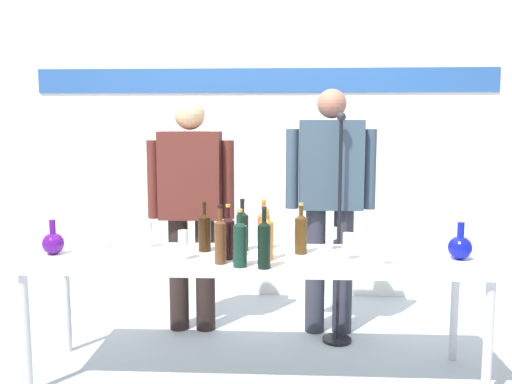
# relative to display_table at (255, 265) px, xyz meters

# --- Properties ---
(ground_plane) EXTENTS (10.00, 10.00, 0.00)m
(ground_plane) POSITION_rel_display_table_xyz_m (0.00, 0.00, -0.68)
(ground_plane) COLOR #AAB4BE
(back_wall) EXTENTS (5.54, 0.11, 3.00)m
(back_wall) POSITION_rel_display_table_xyz_m (0.00, 1.59, 0.82)
(back_wall) COLOR white
(back_wall) RESTS_ON ground
(display_table) EXTENTS (2.63, 0.66, 0.73)m
(display_table) POSITION_rel_display_table_xyz_m (0.00, 0.00, 0.00)
(display_table) COLOR white
(display_table) RESTS_ON ground
(decanter_blue_left) EXTENTS (0.13, 0.13, 0.21)m
(decanter_blue_left) POSITION_rel_display_table_xyz_m (-1.19, -0.02, 0.12)
(decanter_blue_left) COLOR #511084
(decanter_blue_left) RESTS_ON display_table
(decanter_blue_right) EXTENTS (0.13, 0.13, 0.22)m
(decanter_blue_right) POSITION_rel_display_table_xyz_m (1.17, -0.02, 0.13)
(decanter_blue_right) COLOR #0D15B4
(decanter_blue_right) RESTS_ON display_table
(presenter_left) EXTENTS (0.62, 0.22, 1.67)m
(presenter_left) POSITION_rel_display_table_xyz_m (-0.50, 0.72, 0.28)
(presenter_left) COLOR black
(presenter_left) RESTS_ON ground
(presenter_right) EXTENTS (0.63, 0.22, 1.74)m
(presenter_right) POSITION_rel_display_table_xyz_m (0.50, 0.72, 0.32)
(presenter_right) COLOR #31323E
(presenter_right) RESTS_ON ground
(wine_bottle_0) EXTENTS (0.07, 0.07, 0.33)m
(wine_bottle_0) POSITION_rel_display_table_xyz_m (-0.18, -0.18, 0.19)
(wine_bottle_0) COLOR #563017
(wine_bottle_0) RESTS_ON display_table
(wine_bottle_1) EXTENTS (0.08, 0.08, 0.30)m
(wine_bottle_1) POSITION_rel_display_table_xyz_m (-0.31, 0.11, 0.18)
(wine_bottle_1) COLOR black
(wine_bottle_1) RESTS_ON display_table
(wine_bottle_2) EXTENTS (0.07, 0.07, 0.32)m
(wine_bottle_2) POSITION_rel_display_table_xyz_m (-0.08, 0.13, 0.18)
(wine_bottle_2) COLOR black
(wine_bottle_2) RESTS_ON display_table
(wine_bottle_3) EXTENTS (0.08, 0.08, 0.32)m
(wine_bottle_3) POSITION_rel_display_table_xyz_m (-0.07, -0.24, 0.19)
(wine_bottle_3) COLOR #112F23
(wine_bottle_3) RESTS_ON display_table
(wine_bottle_4) EXTENTS (0.07, 0.07, 0.33)m
(wine_bottle_4) POSITION_rel_display_table_xyz_m (0.06, -0.27, 0.19)
(wine_bottle_4) COLOR black
(wine_bottle_4) RESTS_ON display_table
(wine_bottle_5) EXTENTS (0.07, 0.07, 0.31)m
(wine_bottle_5) POSITION_rel_display_table_xyz_m (0.05, 0.16, 0.18)
(wine_bottle_5) COLOR orange
(wine_bottle_5) RESTS_ON display_table
(wine_bottle_6) EXTENTS (0.07, 0.07, 0.30)m
(wine_bottle_6) POSITION_rel_display_table_xyz_m (0.07, -0.09, 0.18)
(wine_bottle_6) COLOR #C96D22
(wine_bottle_6) RESTS_ON display_table
(wine_bottle_7) EXTENTS (0.07, 0.07, 0.31)m
(wine_bottle_7) POSITION_rel_display_table_xyz_m (0.27, 0.07, 0.18)
(wine_bottle_7) COLOR #452D10
(wine_bottle_7) RESTS_ON display_table
(wine_bottle_8) EXTENTS (0.07, 0.07, 0.31)m
(wine_bottle_8) POSITION_rel_display_table_xyz_m (-0.15, -0.07, 0.18)
(wine_bottle_8) COLOR black
(wine_bottle_8) RESTS_ON display_table
(wine_glass_left_0) EXTENTS (0.06, 0.06, 0.17)m
(wine_glass_left_0) POSITION_rel_display_table_xyz_m (-0.40, -0.10, 0.17)
(wine_glass_left_0) COLOR white
(wine_glass_left_0) RESTS_ON display_table
(wine_glass_left_1) EXTENTS (0.06, 0.06, 0.17)m
(wine_glass_left_1) POSITION_rel_display_table_xyz_m (-0.68, 0.18, 0.17)
(wine_glass_left_1) COLOR white
(wine_glass_left_1) RESTS_ON display_table
(wine_glass_left_2) EXTENTS (0.06, 0.06, 0.15)m
(wine_glass_left_2) POSITION_rel_display_table_xyz_m (-0.96, 0.14, 0.16)
(wine_glass_left_2) COLOR white
(wine_glass_left_2) RESTS_ON display_table
(wine_glass_right_0) EXTENTS (0.07, 0.07, 0.14)m
(wine_glass_right_0) POSITION_rel_display_table_xyz_m (0.46, 0.19, 0.15)
(wine_glass_right_0) COLOR white
(wine_glass_right_0) RESTS_ON display_table
(wine_glass_right_1) EXTENTS (0.06, 0.06, 0.15)m
(wine_glass_right_1) POSITION_rel_display_table_xyz_m (0.54, -0.06, 0.17)
(wine_glass_right_1) COLOR white
(wine_glass_right_1) RESTS_ON display_table
(wine_glass_right_2) EXTENTS (0.06, 0.06, 0.13)m
(wine_glass_right_2) POSITION_rel_display_table_xyz_m (0.72, -0.16, 0.15)
(wine_glass_right_2) COLOR white
(wine_glass_right_2) RESTS_ON display_table
(microphone_stand) EXTENTS (0.20, 0.20, 1.57)m
(microphone_stand) POSITION_rel_display_table_xyz_m (0.54, 0.53, -0.15)
(microphone_stand) COLOR black
(microphone_stand) RESTS_ON ground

